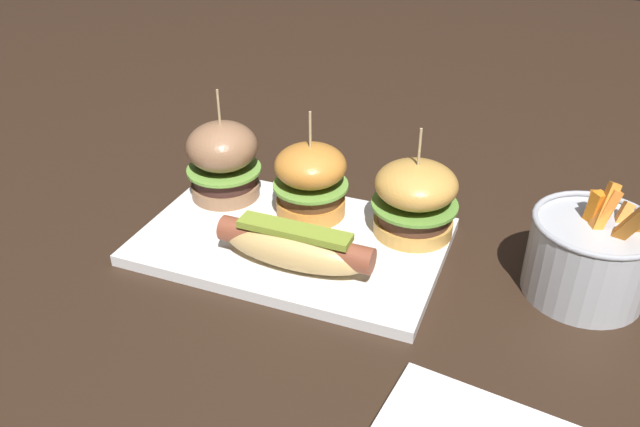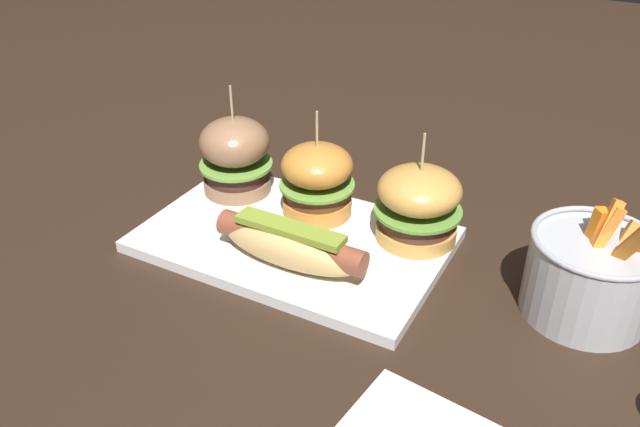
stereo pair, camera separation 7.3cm
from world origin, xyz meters
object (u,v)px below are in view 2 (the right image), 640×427
slider_center (320,181)px  slider_right (418,204)px  hot_dog (290,245)px  platter_main (294,239)px  fries_bucket (591,274)px  slider_left (235,155)px

slider_center → slider_right: slider_center is taller
hot_dog → slider_center: slider_center is taller
platter_main → fries_bucket: bearing=6.1°
slider_right → fries_bucket: (0.20, -0.03, -0.01)m
fries_bucket → slider_center: bearing=175.7°
slider_left → slider_right: (0.25, 0.00, -0.01)m
slider_left → slider_center: bearing=-0.6°
hot_dog → fries_bucket: (0.30, 0.09, 0.01)m
slider_left → platter_main: bearing=-26.2°
platter_main → fries_bucket: fries_bucket is taller
slider_center → slider_right: (0.13, 0.00, -0.00)m
platter_main → slider_left: bearing=153.8°
slider_right → platter_main: bearing=-154.0°
slider_left → slider_center: (0.13, -0.00, -0.00)m
hot_dog → slider_right: bearing=48.0°
platter_main → slider_center: bearing=85.4°
slider_left → slider_right: 0.25m
slider_center → fries_bucket: size_ratio=0.96×
slider_left → fries_bucket: slider_left is taller
slider_left → hot_dog: bearing=-37.1°
slider_center → slider_right: 0.13m
fries_bucket → hot_dog: bearing=-163.9°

